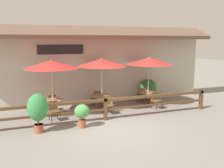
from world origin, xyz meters
name	(u,v)px	position (x,y,z in m)	size (l,w,h in m)	color
ground_plane	(114,128)	(0.00, 0.00, 0.00)	(60.00, 60.00, 0.00)	gray
building_facade	(87,65)	(0.00, 4.10, 2.17)	(14.28, 1.49, 4.23)	#BCB7A8
patio_railing	(105,105)	(0.00, 1.05, 0.70)	(10.40, 0.14, 0.95)	brown
patio_umbrella_near	(51,64)	(-2.07, 2.52, 2.39)	(2.44, 2.44, 2.61)	#B7B2A8
dining_table_near	(53,103)	(-2.07, 2.52, 0.60)	(0.99, 0.99, 0.74)	olive
chair_near_streetside	(54,110)	(-2.12, 1.76, 0.47)	(0.49, 0.49, 0.85)	brown
chair_near_wallside	(51,102)	(-2.06, 3.28, 0.47)	(0.51, 0.51, 0.85)	brown
patio_umbrella_middle	(102,63)	(0.36, 2.67, 2.39)	(2.44, 2.44, 2.61)	#B7B2A8
dining_table_middle	(102,98)	(0.36, 2.67, 0.60)	(0.99, 0.99, 0.74)	olive
chair_middle_streetside	(108,104)	(0.41, 1.88, 0.47)	(0.45, 0.45, 0.85)	brown
chair_middle_wallside	(97,97)	(0.32, 3.45, 0.47)	(0.44, 0.44, 0.85)	brown
patio_umbrella_far	(149,61)	(2.96, 2.65, 2.39)	(2.44, 2.44, 2.61)	#B7B2A8
dining_table_far	(148,94)	(2.96, 2.65, 0.60)	(0.99, 0.99, 0.74)	olive
chair_far_streetside	(156,100)	(3.03, 1.92, 0.47)	(0.49, 0.49, 0.85)	brown
chair_far_wallside	(142,94)	(2.99, 3.38, 0.47)	(0.43, 0.43, 0.85)	brown
potted_plant_small_flowering	(38,109)	(-2.86, 0.49, 0.93)	(0.77, 0.69, 1.51)	#9E4C33
potted_plant_tall_tropical	(82,113)	(-1.19, 0.46, 0.60)	(0.61, 0.54, 0.95)	#9E4C33
potted_plant_corner_fern	(148,89)	(3.46, 3.55, 0.70)	(0.94, 0.84, 1.27)	#9E4C33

